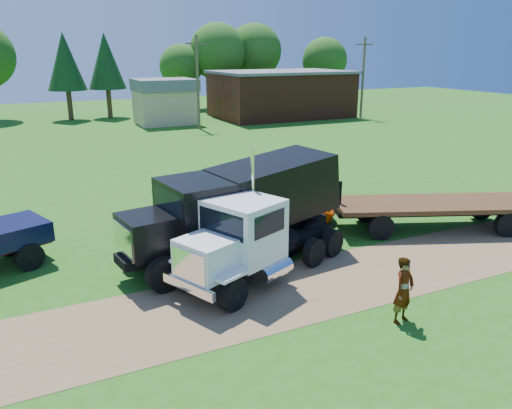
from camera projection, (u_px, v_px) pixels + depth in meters
name	position (u px, v px, depth m)	size (l,w,h in m)	color
ground	(366.00, 274.00, 17.77)	(140.00, 140.00, 0.00)	#295A13
dirt_track	(366.00, 274.00, 17.77)	(120.00, 4.20, 0.01)	brown
white_semi_tractor	(245.00, 241.00, 16.71)	(7.39, 4.93, 4.43)	black
black_dump_truck	(239.00, 204.00, 18.75)	(8.89, 3.86, 3.77)	black
orange_pickup	(283.00, 207.00, 23.09)	(2.21, 4.79, 1.33)	orange
flatbed_trailer	(435.00, 208.00, 21.99)	(9.14, 5.73, 2.25)	#391F12
spectator_a	(404.00, 290.00, 14.38)	(0.73, 0.48, 2.02)	#999999
spectator_b	(218.00, 209.00, 22.11)	(0.88, 0.68, 1.80)	#999999
brick_building	(281.00, 94.00, 58.85)	(15.40, 10.40, 5.30)	maroon
tan_shed	(165.00, 101.00, 53.16)	(6.20, 5.40, 4.70)	tan
utility_poles	(198.00, 81.00, 48.99)	(42.20, 0.28, 9.00)	brown
tree_row	(137.00, 57.00, 60.96)	(59.39, 11.38, 11.24)	#362016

